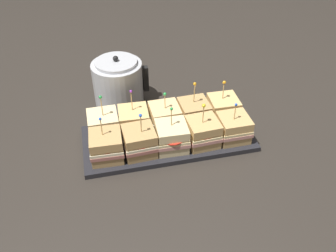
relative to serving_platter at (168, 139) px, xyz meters
name	(u,v)px	position (x,y,z in m)	size (l,w,h in m)	color
ground_plane	(168,141)	(0.00, 0.00, -0.01)	(6.00, 6.00, 0.00)	#2D2823
serving_platter	(168,139)	(0.00, 0.00, 0.00)	(0.57, 0.24, 0.02)	#232328
sandwich_front_far_left	(106,146)	(-0.21, -0.05, 0.05)	(0.11, 0.11, 0.15)	tan
sandwich_front_left	(139,142)	(-0.10, -0.05, 0.05)	(0.11, 0.11, 0.16)	tan
sandwich_front_center	(171,137)	(0.00, -0.05, 0.05)	(0.11, 0.11, 0.15)	beige
sandwich_front_right	(203,132)	(0.10, -0.05, 0.05)	(0.11, 0.11, 0.16)	tan
sandwich_front_far_right	(233,128)	(0.21, -0.05, 0.05)	(0.10, 0.10, 0.15)	tan
sandwich_back_far_left	(104,126)	(-0.21, 0.05, 0.05)	(0.10, 0.10, 0.16)	beige
sandwich_back_left	(134,121)	(-0.11, 0.05, 0.05)	(0.11, 0.11, 0.16)	tan
sandwich_back_center	(165,117)	(0.00, 0.05, 0.05)	(0.10, 0.10, 0.15)	#DBB77A
sandwich_back_right	(194,113)	(0.10, 0.05, 0.05)	(0.11, 0.11, 0.17)	tan
sandwich_back_far_right	(223,109)	(0.21, 0.05, 0.05)	(0.10, 0.10, 0.16)	tan
kettle_steel	(118,83)	(-0.13, 0.27, 0.08)	(0.21, 0.19, 0.20)	#B7BABF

